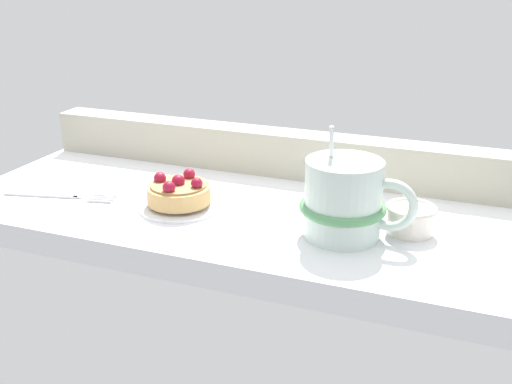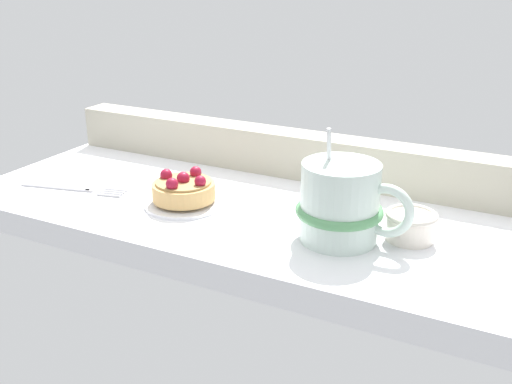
% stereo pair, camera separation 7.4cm
% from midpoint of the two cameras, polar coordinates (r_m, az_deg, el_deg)
% --- Properties ---
extents(ground_plane, '(0.77, 0.33, 0.03)m').
position_cam_midpoint_polar(ground_plane, '(0.81, 1.70, -2.35)').
color(ground_plane, white).
extents(window_rail_back, '(0.76, 0.05, 0.07)m').
position_cam_midpoint_polar(window_rail_back, '(0.92, 5.52, 3.66)').
color(window_rail_back, '#B2AD99').
rests_on(window_rail_back, ground_plane).
extents(dessert_plate, '(0.11, 0.11, 0.01)m').
position_cam_midpoint_polar(dessert_plate, '(0.81, -4.21, -0.99)').
color(dessert_plate, white).
rests_on(dessert_plate, ground_plane).
extents(raspberry_tart, '(0.08, 0.08, 0.04)m').
position_cam_midpoint_polar(raspberry_tart, '(0.80, -4.25, 0.26)').
color(raspberry_tart, tan).
rests_on(raspberry_tart, dessert_plate).
extents(coffee_mug, '(0.14, 0.10, 0.13)m').
position_cam_midpoint_polar(coffee_mug, '(0.70, 11.14, -1.16)').
color(coffee_mug, silver).
rests_on(coffee_mug, ground_plane).
extents(dessert_fork, '(0.16, 0.05, 0.01)m').
position_cam_midpoint_polar(dessert_fork, '(0.88, -14.64, 0.31)').
color(dessert_fork, '#B7B7BC').
rests_on(dessert_fork, ground_plane).
extents(sugar_bowl, '(0.06, 0.06, 0.03)m').
position_cam_midpoint_polar(sugar_bowl, '(0.73, 17.30, -3.06)').
color(sugar_bowl, silver).
rests_on(sugar_bowl, ground_plane).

